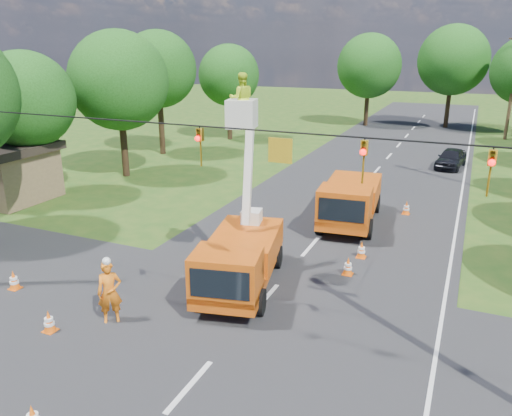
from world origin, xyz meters
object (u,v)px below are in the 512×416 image
at_px(distant_car, 451,158).
at_px(shed, 1,171).
at_px(bucket_truck, 240,247).
at_px(tree_far_b, 453,60).
at_px(traffic_cone_4, 49,322).
at_px(second_truck, 350,200).
at_px(traffic_cone_3, 361,250).
at_px(tree_left_e, 158,69).
at_px(tree_left_c, 26,100).
at_px(traffic_cone_5, 14,280).
at_px(traffic_cone_7, 406,208).
at_px(tree_far_a, 369,66).
at_px(ground_worker, 110,292).
at_px(tree_left_d, 119,81).
at_px(traffic_cone_2, 348,266).
at_px(tree_left_f, 229,75).

xyz_separation_m(distant_car, shed, (-22.57, -18.02, 0.93)).
bearing_deg(bucket_truck, tree_far_b, 71.77).
relative_size(distant_car, traffic_cone_4, 5.67).
relative_size(second_truck, traffic_cone_3, 9.01).
xyz_separation_m(traffic_cone_3, traffic_cone_4, (-7.40, -9.25, 0.00)).
height_order(distant_car, tree_left_e, tree_left_e).
height_order(second_truck, tree_left_c, tree_left_c).
distance_m(traffic_cone_3, shed, 20.26).
bearing_deg(tree_far_b, tree_left_e, -130.72).
relative_size(second_truck, traffic_cone_5, 9.01).
bearing_deg(traffic_cone_7, tree_far_a, 105.76).
bearing_deg(ground_worker, tree_far_b, 42.68).
height_order(bucket_truck, second_truck, bucket_truck).
xyz_separation_m(traffic_cone_3, tree_far_b, (0.78, 37.20, 6.45)).
distance_m(ground_worker, tree_left_d, 19.54).
xyz_separation_m(second_truck, distant_car, (3.78, 14.42, -0.52)).
bearing_deg(traffic_cone_2, traffic_cone_3, 86.17).
bearing_deg(traffic_cone_4, traffic_cone_5, 153.84).
bearing_deg(distant_car, tree_left_d, -142.16).
bearing_deg(traffic_cone_3, tree_left_e, 143.25).
bearing_deg(bucket_truck, traffic_cone_5, -167.99).
distance_m(bucket_truck, ground_worker, 4.60).
bearing_deg(second_truck, tree_left_f, 124.52).
height_order(ground_worker, traffic_cone_2, ground_worker).
relative_size(second_truck, tree_left_c, 0.79).
height_order(traffic_cone_3, traffic_cone_5, same).
height_order(bucket_truck, tree_left_f, tree_left_f).
distance_m(distant_car, traffic_cone_3, 18.38).
height_order(ground_worker, tree_far_b, tree_far_b).
bearing_deg(traffic_cone_4, ground_worker, 42.83).
relative_size(bucket_truck, ground_worker, 3.63).
relative_size(second_truck, traffic_cone_7, 9.01).
height_order(tree_left_c, tree_left_f, tree_left_f).
relative_size(distant_car, tree_far_a, 0.42).
distance_m(traffic_cone_7, shed, 22.05).
height_order(tree_left_d, tree_left_e, tree_left_e).
bearing_deg(traffic_cone_2, distant_car, 82.96).
height_order(distant_car, traffic_cone_5, distant_car).
distance_m(distant_car, tree_far_b, 20.00).
height_order(distant_car, shed, shed).
relative_size(bucket_truck, second_truck, 1.16).
bearing_deg(ground_worker, traffic_cone_5, 136.85).
relative_size(traffic_cone_2, tree_left_c, 0.09).
bearing_deg(tree_left_d, traffic_cone_3, -22.69).
bearing_deg(tree_left_e, second_truck, -30.59).
bearing_deg(tree_far_a, traffic_cone_3, -78.41).
distance_m(distant_car, shed, 28.90).
relative_size(second_truck, distant_car, 1.59).
xyz_separation_m(traffic_cone_7, tree_left_d, (-18.13, 0.82, 5.77)).
xyz_separation_m(traffic_cone_7, shed, (-21.13, -6.18, 1.26)).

